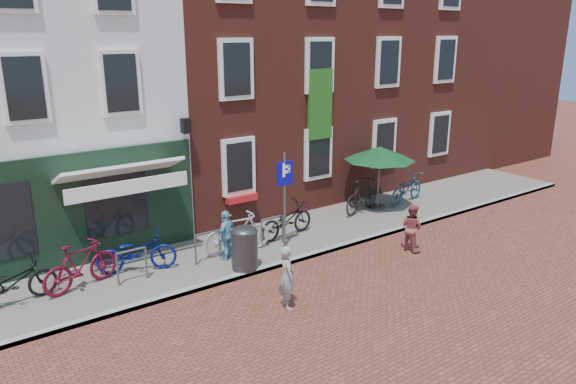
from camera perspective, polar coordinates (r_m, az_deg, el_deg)
ground at (r=14.14m, az=-0.58°, el=-7.85°), size 80.00×80.00×0.00m
sidewalk at (r=15.78m, az=-0.74°, el=-4.98°), size 24.00×3.00×0.10m
building_brick_mid at (r=19.92m, az=-7.71°, el=13.99°), size 6.00×8.00×10.00m
building_brick_right at (r=23.35m, az=5.80°, el=14.41°), size 6.00×8.00×10.00m
filler_right at (r=28.08m, az=16.07°, el=13.20°), size 7.00×8.00×9.00m
litter_bin at (r=13.62m, az=-4.58°, el=-5.59°), size 0.66×0.66×1.21m
parking_sign at (r=14.57m, az=-0.35°, el=0.51°), size 0.50×0.08×2.67m
parasol at (r=18.10m, az=9.60°, el=4.26°), size 2.35×2.35×2.20m
woman at (r=11.92m, az=-0.12°, el=-8.89°), size 0.47×0.60×1.44m
boy at (r=15.30m, az=12.81°, el=-3.65°), size 0.57×0.70×1.33m
cafe_person at (r=14.22m, az=-6.44°, el=-4.49°), size 0.84×0.67×1.33m
bicycle_0 at (r=13.31m, az=-26.98°, el=-8.53°), size 2.00×0.92×1.01m
bicycle_1 at (r=13.49m, az=-20.90°, el=-7.18°), size 1.95×1.00×1.13m
bicycle_2 at (r=13.97m, az=-15.58°, el=-6.10°), size 2.04×1.28×1.01m
bicycle_3 at (r=14.62m, az=-5.32°, el=-4.27°), size 1.93×0.79×1.13m
bicycle_4 at (r=15.68m, az=-0.16°, el=-2.95°), size 2.01×0.95×1.01m
bicycle_5 at (r=17.97m, az=7.72°, el=-0.35°), size 1.95×1.02×1.13m
bicycle_6 at (r=19.23m, az=12.29°, el=0.37°), size 2.03×1.10×1.01m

